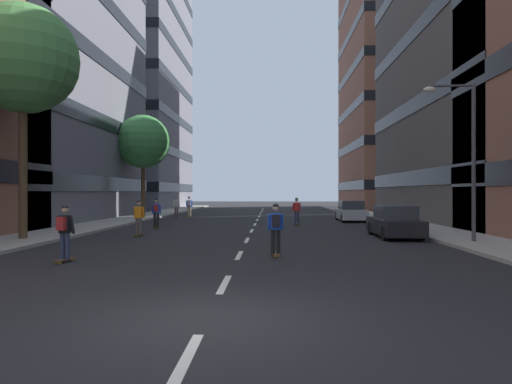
{
  "coord_description": "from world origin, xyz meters",
  "views": [
    {
      "loc": [
        1.11,
        -7.96,
        2.17
      ],
      "look_at": [
        0.0,
        25.2,
        2.15
      ],
      "focal_mm": 32.89,
      "sensor_mm": 36.0,
      "label": 1
    }
  ],
  "objects": [
    {
      "name": "ground_plane",
      "position": [
        0.0,
        24.23,
        0.0
      ],
      "size": [
        145.38,
        145.38,
        0.0
      ],
      "primitive_type": "plane",
      "color": "black"
    },
    {
      "name": "building_left_far",
      "position": [
        -17.43,
        54.17,
        18.25
      ],
      "size": [
        12.27,
        21.93,
        36.32
      ],
      "color": "slate",
      "rests_on": "ground_plane"
    },
    {
      "name": "lane_markings",
      "position": [
        0.0,
        25.5,
        0.0
      ],
      "size": [
        0.16,
        57.2,
        0.01
      ],
      "color": "silver",
      "rests_on": "ground_plane"
    },
    {
      "name": "skater_6",
      "position": [
        -5.94,
        31.84,
        1.02
      ],
      "size": [
        0.55,
        0.91,
        1.78
      ],
      "color": "brown",
      "rests_on": "ground_plane"
    },
    {
      "name": "building_right_mid",
      "position": [
        17.43,
        26.7,
        13.22
      ],
      "size": [
        12.27,
        23.88,
        26.25
      ],
      "color": "#4C4744",
      "rests_on": "ground_plane"
    },
    {
      "name": "skater_0",
      "position": [
        1.25,
        7.82,
        1.02
      ],
      "size": [
        0.55,
        0.91,
        1.78
      ],
      "color": "brown",
      "rests_on": "ground_plane"
    },
    {
      "name": "skater_3",
      "position": [
        2.76,
        22.96,
        0.98
      ],
      "size": [
        0.56,
        0.92,
        1.78
      ],
      "color": "brown",
      "rests_on": "ground_plane"
    },
    {
      "name": "street_tree_mid",
      "position": [
        -9.74,
        12.12,
        7.95
      ],
      "size": [
        4.74,
        4.74,
        10.22
      ],
      "color": "#4C3823",
      "rests_on": "sidewalk_left"
    },
    {
      "name": "parked_car_mid",
      "position": [
        6.93,
        14.41,
        0.7
      ],
      "size": [
        1.82,
        4.4,
        1.52
      ],
      "color": "black",
      "rests_on": "ground_plane"
    },
    {
      "name": "skater_5",
      "position": [
        -5.77,
        19.72,
        1.02
      ],
      "size": [
        0.55,
        0.92,
        1.78
      ],
      "color": "brown",
      "rests_on": "ground_plane"
    },
    {
      "name": "skater_1",
      "position": [
        -5.26,
        6.22,
        1.02
      ],
      "size": [
        0.57,
        0.92,
        1.78
      ],
      "color": "brown",
      "rests_on": "ground_plane"
    },
    {
      "name": "street_tree_near",
      "position": [
        -9.74,
        31.24,
        6.38
      ],
      "size": [
        4.5,
        4.5,
        8.52
      ],
      "color": "#4C3823",
      "rests_on": "sidewalk_left"
    },
    {
      "name": "skater_4",
      "position": [
        -5.34,
        14.55,
        0.98
      ],
      "size": [
        0.55,
        0.92,
        1.78
      ],
      "color": "brown",
      "rests_on": "ground_plane"
    },
    {
      "name": "streetlamp_right",
      "position": [
        9.06,
        11.59,
        4.14
      ],
      "size": [
        2.13,
        0.3,
        6.5
      ],
      "color": "#3F3F44",
      "rests_on": "sidewalk_right"
    },
    {
      "name": "parked_car_near",
      "position": [
        6.93,
        26.74,
        0.7
      ],
      "size": [
        1.82,
        4.4,
        1.52
      ],
      "color": "#B2B7BF",
      "rests_on": "ground_plane"
    },
    {
      "name": "sidewalk_right",
      "position": [
        9.74,
        27.26,
        0.07
      ],
      "size": [
        3.22,
        66.63,
        0.14
      ],
      "primitive_type": "cube",
      "color": "#9E9991",
      "rests_on": "ground_plane"
    },
    {
      "name": "skater_2",
      "position": [
        -6.7,
        30.15,
        1.02
      ],
      "size": [
        0.56,
        0.92,
        1.78
      ],
      "color": "brown",
      "rests_on": "ground_plane"
    },
    {
      "name": "building_right_far",
      "position": [
        17.43,
        54.17,
        17.37
      ],
      "size": [
        12.27,
        20.24,
        34.57
      ],
      "color": "brown",
      "rests_on": "ground_plane"
    },
    {
      "name": "sidewalk_left",
      "position": [
        -9.74,
        27.26,
        0.07
      ],
      "size": [
        3.22,
        66.63,
        0.14
      ],
      "primitive_type": "cube",
      "color": "#9E9991",
      "rests_on": "ground_plane"
    }
  ]
}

